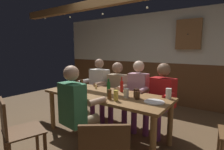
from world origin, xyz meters
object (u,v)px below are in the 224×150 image
(table_candle, at_px, (96,86))
(pint_glass_5, at_px, (116,95))
(person_3, at_px, (161,95))
(bottle_0, at_px, (109,88))
(chair_empty_near_left, at_px, (16,131))
(dining_table, at_px, (105,99))
(pint_glass_1, at_px, (82,84))
(pint_glass_6, at_px, (109,94))
(person_2, at_px, (136,91))
(pint_glass_3, at_px, (137,95))
(wall_dart_cabinet, at_px, (189,34))
(pint_glass_2, at_px, (126,93))
(pint_glass_4, at_px, (136,93))
(person_1, at_px, (115,89))
(bottle_1, at_px, (122,86))
(person_0, at_px, (97,85))
(pint_glass_7, at_px, (169,93))
(person_4, at_px, (77,107))
(plate_0, at_px, (154,102))
(pint_glass_0, at_px, (81,91))

(table_candle, bearing_deg, pint_glass_5, -30.19)
(person_3, xyz_separation_m, bottle_0, (-0.58, -0.71, 0.17))
(chair_empty_near_left, bearing_deg, dining_table, 90.00)
(pint_glass_1, relative_size, pint_glass_6, 1.10)
(person_2, relative_size, pint_glass_3, 10.68)
(person_2, distance_m, wall_dart_cabinet, 2.06)
(person_3, distance_m, wall_dart_cabinet, 1.99)
(dining_table, distance_m, pint_glass_2, 0.44)
(pint_glass_4, bearing_deg, pint_glass_1, 179.21)
(table_candle, bearing_deg, dining_table, -27.61)
(person_1, height_order, pint_glass_5, person_1)
(person_2, height_order, pint_glass_2, person_2)
(pint_glass_3, bearing_deg, pint_glass_6, -146.78)
(bottle_1, bearing_deg, person_3, 36.31)
(dining_table, xyz_separation_m, wall_dart_cabinet, (0.72, 2.29, 1.16))
(person_2, relative_size, table_candle, 15.46)
(bottle_1, bearing_deg, pint_glass_6, -79.96)
(dining_table, relative_size, bottle_0, 7.99)
(chair_empty_near_left, xyz_separation_m, pint_glass_1, (-0.24, 1.35, 0.33))
(person_0, height_order, pint_glass_6, person_0)
(bottle_0, height_order, pint_glass_7, bottle_0)
(dining_table, height_order, person_4, person_4)
(dining_table, xyz_separation_m, pint_glass_1, (-0.63, 0.10, 0.17))
(dining_table, xyz_separation_m, pint_glass_2, (0.41, -0.02, 0.16))
(person_0, bearing_deg, plate_0, 159.20)
(dining_table, xyz_separation_m, pint_glass_7, (0.93, 0.31, 0.17))
(chair_empty_near_left, bearing_deg, pint_glass_5, 70.74)
(person_0, relative_size, pint_glass_7, 8.33)
(bottle_1, height_order, wall_dart_cabinet, wall_dart_cabinet)
(bottle_1, relative_size, pint_glass_6, 1.82)
(person_1, bearing_deg, plate_0, 150.51)
(person_0, bearing_deg, pint_glass_7, 170.25)
(person_0, height_order, bottle_0, person_0)
(dining_table, xyz_separation_m, table_candle, (-0.36, 0.19, 0.14))
(person_0, xyz_separation_m, pint_glass_1, (0.07, -0.54, 0.13))
(table_candle, height_order, wall_dart_cabinet, wall_dart_cabinet)
(bottle_0, bearing_deg, person_2, 80.13)
(person_0, relative_size, pint_glass_5, 8.28)
(table_candle, relative_size, pint_glass_1, 0.52)
(bottle_0, bearing_deg, pint_glass_4, 20.48)
(person_1, bearing_deg, pint_glass_3, 143.54)
(bottle_0, xyz_separation_m, pint_glass_4, (0.40, 0.15, -0.05))
(chair_empty_near_left, xyz_separation_m, pint_glass_0, (0.13, 0.95, 0.32))
(table_candle, bearing_deg, pint_glass_7, 5.22)
(wall_dart_cabinet, bearing_deg, person_4, -103.71)
(person_1, bearing_deg, dining_table, 111.56)
(pint_glass_7, bearing_deg, person_0, 168.44)
(person_4, height_order, bottle_1, person_4)
(person_1, xyz_separation_m, pint_glass_4, (0.75, -0.54, 0.14))
(dining_table, relative_size, bottle_1, 8.23)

